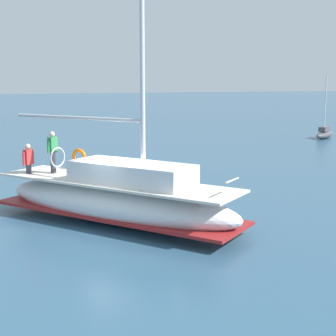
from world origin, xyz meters
The scene contains 4 objects.
ground_plane centered at (0.00, 0.00, 0.00)m, with size 400.00×400.00×0.00m, color #2D516B.
main_sailboat centered at (-0.02, -0.08, 0.90)m, with size 9.19×7.56×12.12m.
moored_cutter_right centered at (-18.70, 24.45, 0.44)m, with size 2.95×3.74×5.41m.
mooring_buoy centered at (-5.86, 5.51, 0.22)m, with size 0.75×0.75×0.97m.
Camera 1 is at (16.40, -5.00, 4.86)m, focal length 53.86 mm.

